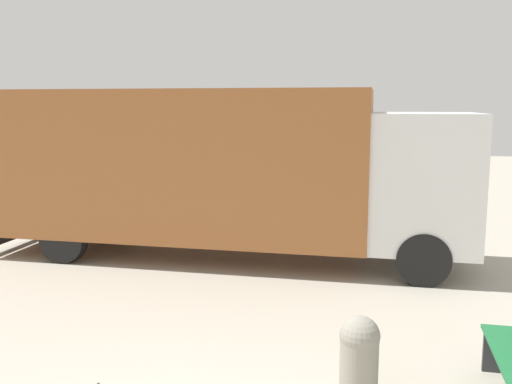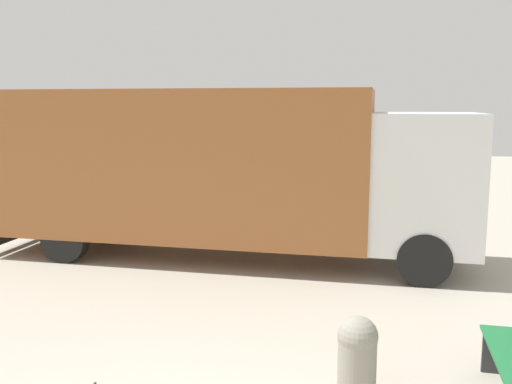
% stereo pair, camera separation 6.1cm
% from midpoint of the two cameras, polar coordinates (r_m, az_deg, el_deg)
% --- Properties ---
extents(delivery_truck, '(9.10, 2.83, 3.15)m').
position_cam_midpoint_polar(delivery_truck, '(10.71, -3.41, 2.57)').
color(delivery_truck, '#99592D').
rests_on(delivery_truck, ground).
extents(bollard_near_bench, '(0.40, 0.40, 0.85)m').
position_cam_midpoint_polar(bollard_near_bench, '(5.92, 10.39, -15.73)').
color(bollard_near_bench, gray).
rests_on(bollard_near_bench, ground).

